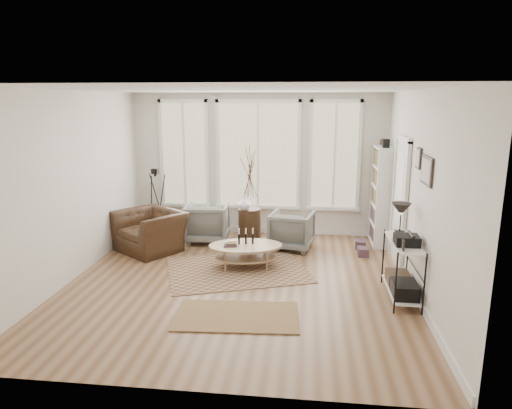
# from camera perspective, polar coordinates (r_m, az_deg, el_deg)

# --- Properties ---
(room) EXTENTS (5.50, 5.54, 2.90)m
(room) POSITION_cam_1_polar(r_m,az_deg,el_deg) (6.79, -2.07, 1.64)
(room) COLOR #8C6849
(room) RESTS_ON ground
(bay_window) EXTENTS (4.14, 0.12, 2.24)m
(bay_window) POSITION_cam_1_polar(r_m,az_deg,el_deg) (9.39, 0.27, 5.95)
(bay_window) COLOR tan
(bay_window) RESTS_ON ground
(door) EXTENTS (0.09, 1.06, 2.22)m
(door) POSITION_cam_1_polar(r_m,az_deg,el_deg) (8.02, 17.53, 0.60)
(door) COLOR silver
(door) RESTS_ON ground
(bookcase) EXTENTS (0.31, 0.85, 2.06)m
(bookcase) POSITION_cam_1_polar(r_m,az_deg,el_deg) (9.07, 15.39, 1.05)
(bookcase) COLOR white
(bookcase) RESTS_ON ground
(low_shelf) EXTENTS (0.38, 1.08, 1.30)m
(low_shelf) POSITION_cam_1_polar(r_m,az_deg,el_deg) (6.79, 17.83, -7.03)
(low_shelf) COLOR white
(low_shelf) RESTS_ON ground
(wall_art) EXTENTS (0.04, 0.88, 0.44)m
(wall_art) POSITION_cam_1_polar(r_m,az_deg,el_deg) (6.53, 20.32, 4.39)
(wall_art) COLOR black
(wall_art) RESTS_ON ground
(rug_main) EXTENTS (2.67, 2.33, 0.01)m
(rug_main) POSITION_cam_1_polar(r_m,az_deg,el_deg) (7.65, -2.36, -8.12)
(rug_main) COLOR brown
(rug_main) RESTS_ON ground
(rug_runner) EXTENTS (1.66, 0.99, 0.01)m
(rug_runner) POSITION_cam_1_polar(r_m,az_deg,el_deg) (6.12, -2.41, -13.72)
(rug_runner) COLOR brown
(rug_runner) RESTS_ON ground
(coffee_table) EXTENTS (1.35, 0.99, 0.56)m
(coffee_table) POSITION_cam_1_polar(r_m,az_deg,el_deg) (7.68, -1.37, -5.67)
(coffee_table) COLOR tan
(coffee_table) RESTS_ON ground
(armchair_left) EXTENTS (0.88, 0.90, 0.77)m
(armchair_left) POSITION_cam_1_polar(r_m,az_deg,el_deg) (9.09, -6.11, -2.21)
(armchair_left) COLOR slate
(armchair_left) RESTS_ON ground
(armchair_right) EXTENTS (0.89, 0.91, 0.71)m
(armchair_right) POSITION_cam_1_polar(r_m,az_deg,el_deg) (8.64, 4.49, -3.21)
(armchair_right) COLOR slate
(armchair_right) RESTS_ON ground
(side_table) EXTENTS (0.44, 0.44, 1.86)m
(side_table) POSITION_cam_1_polar(r_m,az_deg,el_deg) (8.92, -0.84, 0.92)
(side_table) COLOR #382415
(side_table) RESTS_ON ground
(vase) EXTENTS (0.25, 0.25, 0.25)m
(vase) POSITION_cam_1_polar(r_m,az_deg,el_deg) (8.85, -1.48, 0.13)
(vase) COLOR silver
(vase) RESTS_ON side_table
(accent_chair) EXTENTS (1.51, 1.48, 0.74)m
(accent_chair) POSITION_cam_1_polar(r_m,az_deg,el_deg) (8.73, -13.07, -3.24)
(accent_chair) COLOR #382415
(accent_chair) RESTS_ON ground
(tripod_camera) EXTENTS (0.49, 0.49, 1.40)m
(tripod_camera) POSITION_cam_1_polar(r_m,az_deg,el_deg) (9.56, -12.29, -0.10)
(tripod_camera) COLOR black
(tripod_camera) RESTS_ON ground
(book_stack_near) EXTENTS (0.21, 0.26, 0.16)m
(book_stack_near) POSITION_cam_1_polar(r_m,az_deg,el_deg) (8.89, 12.93, -4.90)
(book_stack_near) COLOR maroon
(book_stack_near) RESTS_ON ground
(book_stack_far) EXTENTS (0.19, 0.24, 0.15)m
(book_stack_far) POSITION_cam_1_polar(r_m,az_deg,el_deg) (8.50, 13.23, -5.78)
(book_stack_far) COLOR maroon
(book_stack_far) RESTS_ON ground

